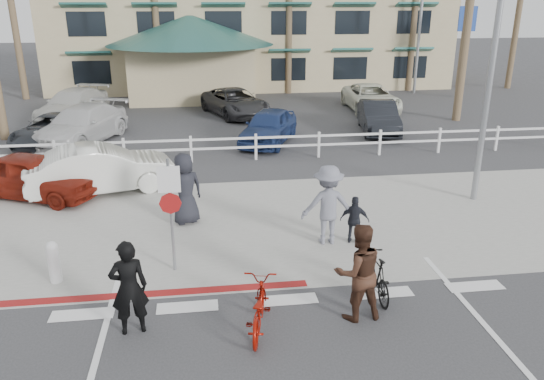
{
  "coord_description": "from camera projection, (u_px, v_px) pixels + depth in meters",
  "views": [
    {
      "loc": [
        -1.55,
        -8.55,
        5.74
      ],
      "look_at": [
        0.0,
        3.02,
        1.5
      ],
      "focal_mm": 35.0,
      "sensor_mm": 36.0,
      "label": 1
    }
  ],
  "objects": [
    {
      "name": "ground",
      "position": [
        293.0,
        317.0,
        10.12
      ],
      "size": [
        140.0,
        140.0,
        0.0
      ],
      "primitive_type": "plane",
      "color": "#333335"
    },
    {
      "name": "streetlight_0",
      "position": [
        495.0,
        46.0,
        14.52
      ],
      "size": [
        0.6,
        2.0,
        9.0
      ],
      "primitive_type": null,
      "color": "gray",
      "rests_on": "ground"
    },
    {
      "name": "lot_car_0",
      "position": [
        52.0,
        130.0,
        21.94
      ],
      "size": [
        3.09,
        4.73,
        1.21
      ],
      "primitive_type": "imported",
      "rotation": [
        0.0,
        0.0,
        -0.27
      ],
      "color": "#22262B",
      "rests_on": "ground"
    },
    {
      "name": "sign_post",
      "position": [
        171.0,
        210.0,
        11.38
      ],
      "size": [
        0.5,
        0.1,
        2.9
      ],
      "primitive_type": null,
      "color": "gray",
      "rests_on": "ground"
    },
    {
      "name": "pedestrian_child",
      "position": [
        355.0,
        220.0,
        12.99
      ],
      "size": [
        0.77,
        0.51,
        1.22
      ],
      "primitive_type": "imported",
      "rotation": [
        0.0,
        0.0,
        2.81
      ],
      "color": "black",
      "rests_on": "ground"
    },
    {
      "name": "lot_car_4",
      "position": [
        73.0,
        105.0,
        26.25
      ],
      "size": [
        3.41,
        5.48,
        1.48
      ],
      "primitive_type": "imported",
      "rotation": [
        0.0,
        0.0,
        -0.28
      ],
      "color": "beige",
      "rests_on": "ground"
    },
    {
      "name": "bike_red",
      "position": [
        258.0,
        308.0,
        9.6
      ],
      "size": [
        0.94,
        1.83,
        0.91
      ],
      "primitive_type": "imported",
      "rotation": [
        0.0,
        0.0,
        2.94
      ],
      "color": "#7D0C03",
      "rests_on": "ground"
    },
    {
      "name": "bike_black",
      "position": [
        376.0,
        275.0,
        10.7
      ],
      "size": [
        0.47,
        1.56,
        0.94
      ],
      "primitive_type": "imported",
      "rotation": [
        0.0,
        0.0,
        3.16
      ],
      "color": "black",
      "rests_on": "ground"
    },
    {
      "name": "info_sign",
      "position": [
        463.0,
        51.0,
        31.4
      ],
      "size": [
        1.2,
        0.16,
        5.6
      ],
      "primitive_type": null,
      "color": "navy",
      "rests_on": "ground"
    },
    {
      "name": "pedestrian_b",
      "position": [
        185.0,
        189.0,
        14.04
      ],
      "size": [
        1.11,
        0.93,
        1.95
      ],
      "primitive_type": "imported",
      "rotation": [
        0.0,
        0.0,
        3.53
      ],
      "color": "black",
      "rests_on": "ground"
    },
    {
      "name": "lot_car_5",
      "position": [
        235.0,
        102.0,
        27.28
      ],
      "size": [
        3.77,
        5.37,
        1.36
      ],
      "primitive_type": "imported",
      "rotation": [
        0.0,
        0.0,
        0.34
      ],
      "color": "#2A2A2C",
      "rests_on": "ground"
    },
    {
      "name": "lot_car_2",
      "position": [
        269.0,
        126.0,
        22.02
      ],
      "size": [
        3.2,
        4.49,
        1.42
      ],
      "primitive_type": "imported",
      "rotation": [
        0.0,
        0.0,
        -0.41
      ],
      "color": "navy",
      "rests_on": "ground"
    },
    {
      "name": "lot_car_3",
      "position": [
        378.0,
        117.0,
        23.81
      ],
      "size": [
        2.18,
        4.41,
        1.39
      ],
      "primitive_type": "imported",
      "rotation": [
        0.0,
        0.0,
        -0.17
      ],
      "color": "black",
      "rests_on": "ground"
    },
    {
      "name": "sidewalk_plaza",
      "position": [
        265.0,
        223.0,
        14.31
      ],
      "size": [
        22.0,
        7.0,
        0.01
      ],
      "primitive_type": "cube",
      "color": "gray",
      "rests_on": "ground"
    },
    {
      "name": "car_white_sedan",
      "position": [
        102.0,
        169.0,
        16.42
      ],
      "size": [
        4.78,
        2.71,
        1.49
      ],
      "primitive_type": "imported",
      "rotation": [
        0.0,
        0.0,
        1.84
      ],
      "color": "silver",
      "rests_on": "ground"
    },
    {
      "name": "lot_car_1",
      "position": [
        82.0,
        125.0,
        22.11
      ],
      "size": [
        3.83,
        5.58,
        1.5
      ],
      "primitive_type": "imported",
      "rotation": [
        0.0,
        0.0,
        -0.37
      ],
      "color": "silver",
      "rests_on": "ground"
    },
    {
      "name": "lot_car_6",
      "position": [
        371.0,
        98.0,
        28.36
      ],
      "size": [
        2.47,
        5.08,
        1.39
      ],
      "primitive_type": "imported",
      "rotation": [
        0.0,
        0.0,
        -0.03
      ],
      "color": "silver",
      "rests_on": "ground"
    },
    {
      "name": "rail_fence",
      "position": [
        259.0,
        147.0,
        19.79
      ],
      "size": [
        29.4,
        0.16,
        1.0
      ],
      "primitive_type": null,
      "color": "silver",
      "rests_on": "ground"
    },
    {
      "name": "parking_lot",
      "position": [
        233.0,
        118.0,
        26.88
      ],
      "size": [
        50.0,
        16.0,
        0.01
      ],
      "primitive_type": "cube",
      "color": "#333335",
      "rests_on": "ground"
    },
    {
      "name": "car_red_compact",
      "position": [
        34.0,
        176.0,
        15.97
      ],
      "size": [
        4.34,
        3.16,
        1.37
      ],
      "primitive_type": "imported",
      "rotation": [
        0.0,
        0.0,
        1.14
      ],
      "color": "maroon",
      "rests_on": "ground"
    },
    {
      "name": "streetlight_1",
      "position": [
        421.0,
        15.0,
        32.35
      ],
      "size": [
        0.6,
        2.0,
        9.5
      ],
      "primitive_type": null,
      "color": "gray",
      "rests_on": "ground"
    },
    {
      "name": "bollard_0",
      "position": [
        54.0,
        262.0,
        11.22
      ],
      "size": [
        0.26,
        0.26,
        0.95
      ],
      "primitive_type": null,
      "color": "silver",
      "rests_on": "ground"
    },
    {
      "name": "rider_black",
      "position": [
        358.0,
        272.0,
        9.81
      ],
      "size": [
        1.0,
        0.81,
        1.92
      ],
      "primitive_type": "imported",
      "rotation": [
        0.0,
        0.0,
        3.24
      ],
      "color": "#3A2217",
      "rests_on": "ground"
    },
    {
      "name": "curb_red",
      "position": [
        139.0,
        295.0,
        10.86
      ],
      "size": [
        7.0,
        0.25,
        0.02
      ],
      "primitive_type": "cube",
      "color": "maroon",
      "rests_on": "ground"
    },
    {
      "name": "rider_red",
      "position": [
        129.0,
        288.0,
        9.37
      ],
      "size": [
        0.73,
        0.55,
        1.82
      ],
      "primitive_type": "imported",
      "rotation": [
        0.0,
        0.0,
        3.33
      ],
      "color": "black",
      "rests_on": "ground"
    },
    {
      "name": "cross_street",
      "position": [
        251.0,
        177.0,
        18.03
      ],
      "size": [
        40.0,
        5.0,
        0.01
      ],
      "primitive_type": "cube",
      "color": "#333335",
      "rests_on": "ground"
    },
    {
      "name": "pedestrian_a",
      "position": [
        328.0,
        205.0,
        12.89
      ],
      "size": [
        1.32,
        0.79,
        2.0
      ],
      "primitive_type": "imported",
      "rotation": [
        0.0,
        0.0,
        3.1
      ],
      "color": "slate",
      "rests_on": "ground"
    }
  ]
}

